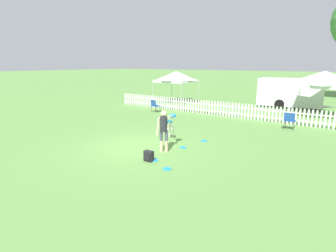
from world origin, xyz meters
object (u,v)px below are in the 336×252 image
at_px(frisbee_near_handler, 204,141).
at_px(backpack_on_grass, 149,156).
at_px(leaping_dog, 171,127).
at_px(frisbee_far_scatter, 167,169).
at_px(frisbee_midfield, 183,147).
at_px(equipment_trailer, 290,92).
at_px(canopy_tent_main, 324,79).
at_px(handler_person, 164,126).
at_px(folding_chair_blue_left, 290,119).
at_px(folding_chair_center, 155,105).
at_px(canopy_tent_secondary, 176,77).
at_px(frisbee_near_dog, 154,160).

distance_m(frisbee_near_handler, backpack_on_grass, 3.28).
xyz_separation_m(leaping_dog, frisbee_far_scatter, (1.90, -2.94, -0.54)).
distance_m(frisbee_near_handler, frisbee_midfield, 1.34).
height_order(frisbee_near_handler, equipment_trailer, equipment_trailer).
bearing_deg(canopy_tent_main, handler_person, -110.94).
xyz_separation_m(frisbee_near_handler, backpack_on_grass, (-0.45, -3.25, 0.17)).
height_order(frisbee_midfield, equipment_trailer, equipment_trailer).
relative_size(frisbee_far_scatter, folding_chair_blue_left, 0.30).
relative_size(backpack_on_grass, equipment_trailer, 0.07).
xyz_separation_m(folding_chair_center, canopy_tent_secondary, (-1.26, 4.56, 1.70)).
relative_size(frisbee_near_handler, frisbee_midfield, 1.00).
relative_size(folding_chair_center, canopy_tent_secondary, 0.30).
relative_size(frisbee_near_dog, equipment_trailer, 0.05).
bearing_deg(canopy_tent_secondary, frisbee_far_scatter, -57.64).
xyz_separation_m(frisbee_midfield, folding_chair_blue_left, (2.83, 5.65, 0.52)).
bearing_deg(folding_chair_center, frisbee_far_scatter, 140.39).
xyz_separation_m(frisbee_far_scatter, folding_chair_center, (-6.54, 7.75, 0.50)).
height_order(frisbee_midfield, folding_chair_center, folding_chair_center).
height_order(canopy_tent_main, equipment_trailer, canopy_tent_main).
bearing_deg(frisbee_near_handler, canopy_tent_main, 68.03).
distance_m(frisbee_near_dog, canopy_tent_main, 12.58).
bearing_deg(handler_person, frisbee_near_handler, 46.99).
bearing_deg(canopy_tent_main, folding_chair_blue_left, -102.02).
bearing_deg(leaping_dog, folding_chair_blue_left, -155.84).
distance_m(folding_chair_blue_left, canopy_tent_secondary, 10.99).
distance_m(frisbee_near_dog, canopy_tent_secondary, 14.00).
relative_size(leaping_dog, frisbee_midfield, 3.87).
bearing_deg(frisbee_far_scatter, canopy_tent_secondary, 122.36).
xyz_separation_m(frisbee_near_dog, canopy_tent_secondary, (-6.99, 11.93, 2.20)).
bearing_deg(leaping_dog, canopy_tent_main, -144.62).
height_order(leaping_dog, folding_chair_blue_left, leaping_dog).
distance_m(frisbee_midfield, frisbee_far_scatter, 2.28).
bearing_deg(frisbee_near_dog, frisbee_far_scatter, -25.02).
bearing_deg(frisbee_far_scatter, frisbee_midfield, 109.11).
distance_m(folding_chair_center, canopy_tent_main, 10.66).
relative_size(handler_person, backpack_on_grass, 4.37).
bearing_deg(frisbee_near_handler, backpack_on_grass, -97.95).
height_order(frisbee_far_scatter, canopy_tent_secondary, canopy_tent_secondary).
xyz_separation_m(folding_chair_blue_left, equipment_trailer, (-1.46, 7.52, 0.63)).
distance_m(frisbee_midfield, folding_chair_blue_left, 6.34).
relative_size(handler_person, folding_chair_center, 1.86).
bearing_deg(frisbee_far_scatter, canopy_tent_main, 76.10).
relative_size(canopy_tent_main, canopy_tent_secondary, 1.04).
bearing_deg(folding_chair_blue_left, frisbee_midfield, 61.31).
xyz_separation_m(folding_chair_blue_left, folding_chair_center, (-8.62, -0.06, -0.02)).
relative_size(canopy_tent_main, equipment_trailer, 0.55).
bearing_deg(backpack_on_grass, folding_chair_blue_left, 68.25).
xyz_separation_m(frisbee_far_scatter, equipment_trailer, (0.63, 15.33, 1.15)).
relative_size(handler_person, canopy_tent_main, 0.54).
relative_size(frisbee_midfield, folding_chair_blue_left, 0.30).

